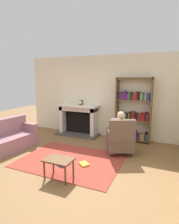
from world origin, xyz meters
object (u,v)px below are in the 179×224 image
at_px(seated_reader, 120,130).
at_px(armchair_reading, 121,139).
at_px(sofa_floral, 4,140).
at_px(side_table, 59,162).
at_px(fireplace, 79,118).
at_px(bookshelf, 133,112).
at_px(mantel_clock, 81,103).

bearing_deg(seated_reader, armchair_reading, 90.00).
bearing_deg(sofa_floral, side_table, -98.67).
relative_size(fireplace, bookshelf, 0.76).
xyz_separation_m(fireplace, sofa_floral, (-1.15, -2.21, -0.25)).
distance_m(armchair_reading, sofa_floral, 3.12).
height_order(seated_reader, sofa_floral, seated_reader).
distance_m(fireplace, seated_reader, 2.05).
height_order(fireplace, sofa_floral, fireplace).
bearing_deg(mantel_clock, armchair_reading, -32.95).
height_order(mantel_clock, sofa_floral, mantel_clock).
xyz_separation_m(sofa_floral, side_table, (2.14, -0.62, 0.04)).
relative_size(fireplace, side_table, 2.70).
height_order(bookshelf, armchair_reading, bookshelf).
bearing_deg(fireplace, bookshelf, 1.03).
relative_size(fireplace, sofa_floral, 0.85).
relative_size(armchair_reading, sofa_floral, 0.54).
bearing_deg(side_table, armchair_reading, 64.00).
xyz_separation_m(fireplace, seated_reader, (1.75, -1.07, 0.06)).
bearing_deg(sofa_floral, seated_reader, -60.89).
xyz_separation_m(seated_reader, side_table, (-0.76, -1.76, -0.26)).
relative_size(sofa_floral, side_table, 3.18).
relative_size(mantel_clock, sofa_floral, 0.09).
xyz_separation_m(armchair_reading, sofa_floral, (-2.95, -1.04, -0.10)).
bearing_deg(seated_reader, bookshelf, -122.80).
distance_m(fireplace, bookshelf, 1.91).
bearing_deg(armchair_reading, bookshelf, -119.79).
xyz_separation_m(armchair_reading, side_table, (-0.81, -1.66, -0.07)).
relative_size(armchair_reading, side_table, 1.73).
bearing_deg(mantel_clock, bookshelf, 4.50).
distance_m(sofa_floral, side_table, 2.23).
distance_m(bookshelf, sofa_floral, 3.81).
bearing_deg(fireplace, sofa_floral, -117.42).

